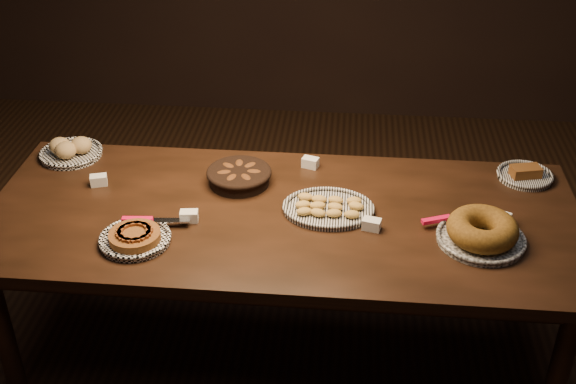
# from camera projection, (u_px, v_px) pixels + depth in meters

# --- Properties ---
(ground) EXTENTS (5.00, 5.00, 0.00)m
(ground) POSITION_uv_depth(u_px,v_px,m) (283.00, 349.00, 3.30)
(ground) COLOR black
(ground) RESTS_ON ground
(buffet_table) EXTENTS (2.40, 1.00, 0.75)m
(buffet_table) POSITION_uv_depth(u_px,v_px,m) (282.00, 228.00, 2.94)
(buffet_table) COLOR black
(buffet_table) RESTS_ON ground
(apple_tart_plate) EXTENTS (0.32, 0.28, 0.05)m
(apple_tart_plate) POSITION_uv_depth(u_px,v_px,m) (135.00, 237.00, 2.72)
(apple_tart_plate) COLOR white
(apple_tart_plate) RESTS_ON buffet_table
(madeleine_platter) EXTENTS (0.36, 0.30, 0.04)m
(madeleine_platter) POSITION_uv_depth(u_px,v_px,m) (328.00, 208.00, 2.90)
(madeleine_platter) COLOR black
(madeleine_platter) RESTS_ON buffet_table
(bundt_cake_plate) EXTENTS (0.39, 0.35, 0.11)m
(bundt_cake_plate) POSITION_uv_depth(u_px,v_px,m) (482.00, 232.00, 2.71)
(bundt_cake_plate) COLOR black
(bundt_cake_plate) RESTS_ON buffet_table
(croissant_basket) EXTENTS (0.31, 0.31, 0.07)m
(croissant_basket) POSITION_uv_depth(u_px,v_px,m) (239.00, 175.00, 3.07)
(croissant_basket) COLOR black
(croissant_basket) RESTS_ON buffet_table
(bread_roll_plate) EXTENTS (0.28, 0.28, 0.09)m
(bread_roll_plate) POSITION_uv_depth(u_px,v_px,m) (70.00, 150.00, 3.28)
(bread_roll_plate) COLOR white
(bread_roll_plate) RESTS_ON buffet_table
(loaf_plate) EXTENTS (0.24, 0.24, 0.06)m
(loaf_plate) POSITION_uv_depth(u_px,v_px,m) (525.00, 175.00, 3.12)
(loaf_plate) COLOR black
(loaf_plate) RESTS_ON buffet_table
(tent_cards) EXTENTS (1.74, 0.53, 0.04)m
(tent_cards) POSITION_uv_depth(u_px,v_px,m) (291.00, 199.00, 2.95)
(tent_cards) COLOR white
(tent_cards) RESTS_ON buffet_table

